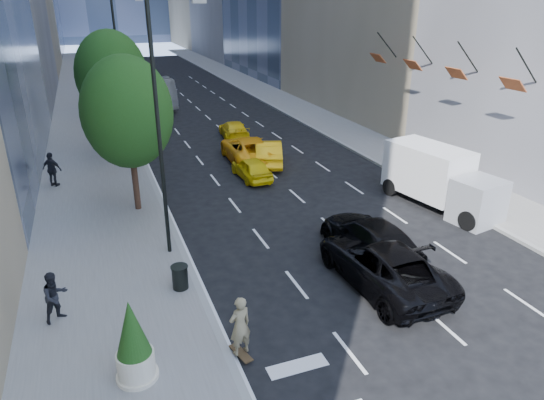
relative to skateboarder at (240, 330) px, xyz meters
name	(u,v)px	position (x,y,z in m)	size (l,w,h in m)	color
ground	(355,272)	(5.60, 3.00, -0.96)	(160.00, 160.00, 0.00)	black
sidewalk_left	(89,121)	(-3.40, 33.00, -0.88)	(6.00, 120.00, 0.15)	slate
sidewalk_right	(292,105)	(15.60, 33.00, -0.88)	(4.00, 120.00, 0.15)	slate
lamp_near	(162,116)	(-0.72, 7.00, 4.86)	(2.13, 0.22, 10.00)	black
lamp_far	(121,61)	(-0.72, 25.00, 4.86)	(2.13, 0.22, 10.00)	black
tree_near	(127,113)	(-1.60, 12.00, 4.01)	(4.20, 4.20, 7.46)	black
tree_mid	(112,75)	(-1.60, 22.00, 4.36)	(4.50, 4.50, 7.99)	black
tree_far	(103,63)	(-1.60, 35.00, 3.67)	(3.90, 3.90, 6.92)	black
traffic_signal	(107,58)	(-0.80, 43.00, 3.28)	(2.48, 0.53, 5.20)	black
facade_flags	(435,65)	(16.24, 13.00, 5.23)	(1.85, 13.30, 2.05)	black
skateboarder	(240,330)	(0.00, 0.00, 0.00)	(0.70, 0.46, 1.91)	#7F724F
black_sedan_lincoln	(382,263)	(6.10, 2.00, -0.12)	(2.78, 6.04, 1.68)	black
black_sedan_mercedes	(370,238)	(6.80, 4.00, -0.15)	(2.26, 5.55, 1.61)	black
taxi_a	(252,168)	(5.20, 14.50, -0.32)	(1.51, 3.75, 1.28)	yellow
taxi_b	(268,152)	(7.09, 16.76, -0.19)	(1.63, 4.68, 1.54)	#FFB50D
taxi_c	(248,149)	(6.02, 17.62, -0.13)	(2.74, 5.93, 1.65)	#FFAA0D
taxi_d	(234,130)	(6.80, 23.50, -0.31)	(1.81, 4.45, 1.29)	yellow
city_bus	(130,88)	(0.80, 38.72, 0.74)	(2.84, 12.16, 3.39)	silver
box_truck	(440,178)	(12.75, 7.27, 0.54)	(3.31, 6.47, 2.95)	silver
pedestrian_a	(55,297)	(-5.06, 3.62, 0.06)	(0.84, 0.66, 1.74)	black
pedestrian_b	(52,169)	(-5.60, 16.87, 0.16)	(1.14, 0.47, 1.94)	black
trash_can	(180,278)	(-1.00, 4.07, -0.38)	(0.57, 0.57, 0.86)	black
planter_shrub	(133,342)	(-2.97, 0.03, 0.38)	(1.04, 1.04, 2.48)	beige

